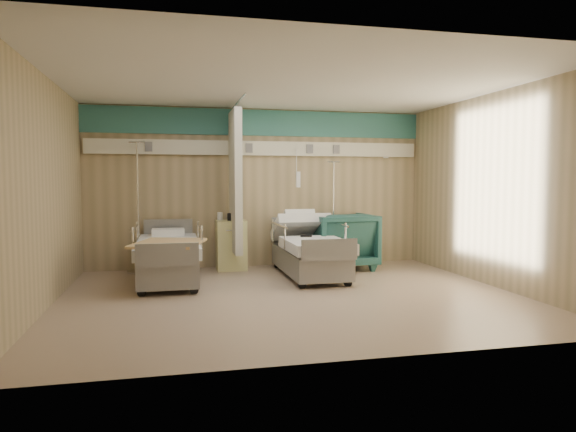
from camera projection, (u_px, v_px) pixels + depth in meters
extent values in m
cube|color=gray|center=(291.00, 296.00, 6.83)|extent=(6.00, 5.00, 0.00)
cube|color=tan|center=(260.00, 188.00, 9.16)|extent=(6.00, 0.04, 2.80)
cube|color=tan|center=(359.00, 197.00, 4.30)|extent=(6.00, 0.04, 2.80)
cube|color=tan|center=(45.00, 192.00, 6.07)|extent=(0.04, 5.00, 2.80)
cube|color=tan|center=(494.00, 190.00, 7.39)|extent=(0.04, 5.00, 2.80)
cube|color=silver|center=(291.00, 82.00, 6.63)|extent=(6.00, 5.00, 0.04)
cube|color=#317471|center=(259.00, 123.00, 9.06)|extent=(6.00, 0.04, 0.45)
cube|color=silver|center=(260.00, 148.00, 9.06)|extent=(5.88, 0.08, 0.25)
cylinder|color=silver|center=(237.00, 103.00, 8.08)|extent=(0.03, 1.80, 0.03)
cube|color=beige|center=(235.00, 182.00, 8.51)|extent=(0.12, 0.90, 2.35)
cube|color=#D9D788|center=(231.00, 245.00, 8.82)|extent=(0.50, 0.48, 0.85)
imported|color=#1C4742|center=(342.00, 241.00, 8.94)|extent=(1.05, 1.08, 0.98)
cube|color=silver|center=(343.00, 211.00, 8.84)|extent=(0.62, 0.57, 0.07)
cylinder|color=silver|center=(333.00, 264.00, 9.30)|extent=(0.34, 0.34, 0.03)
cylinder|color=silver|center=(333.00, 214.00, 9.23)|extent=(0.03, 0.03, 1.87)
cylinder|color=silver|center=(334.00, 162.00, 9.17)|extent=(0.22, 0.03, 0.03)
cylinder|color=silver|center=(139.00, 272.00, 8.55)|extent=(0.39, 0.39, 0.03)
cylinder|color=silver|center=(138.00, 208.00, 8.47)|extent=(0.03, 0.03, 2.16)
cylinder|color=silver|center=(137.00, 142.00, 8.40)|extent=(0.26, 0.03, 0.03)
cube|color=black|center=(306.00, 236.00, 8.22)|extent=(0.20, 0.12, 0.04)
cube|color=#D7B56E|center=(169.00, 243.00, 7.25)|extent=(1.13, 1.28, 0.04)
cube|color=black|center=(234.00, 217.00, 8.76)|extent=(0.25, 0.18, 0.13)
cylinder|color=white|center=(220.00, 216.00, 8.87)|extent=(0.12, 0.12, 0.13)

